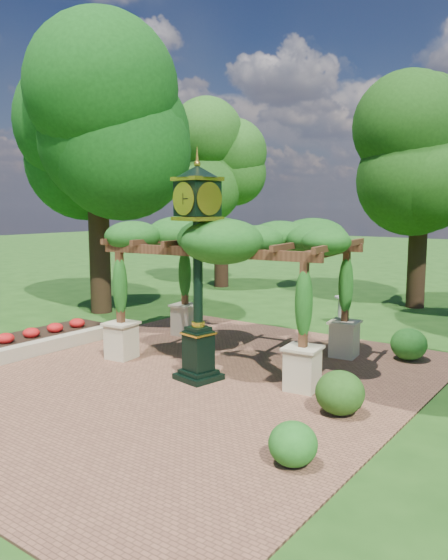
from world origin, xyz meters
The scene contains 13 objects.
ground centered at (0.00, 0.00, 0.00)m, with size 120.00×120.00×0.00m, color #1E4714.
brick_plaza centered at (0.00, 1.00, 0.02)m, with size 10.00×12.00×0.04m, color brown.
border_wall centered at (-4.60, 0.50, 0.20)m, with size 0.35×5.00×0.40m, color #C6B793.
flower_bed centered at (-5.50, 0.50, 0.18)m, with size 1.50×5.00×0.36m, color red.
pedestal_clock centered at (0.26, 1.14, 2.99)m, with size 1.14×1.14×5.00m.
pergola centered at (-0.16, 3.14, 3.04)m, with size 6.30×4.39×3.71m.
sundial centered at (0.44, 8.67, 0.44)m, with size 0.66×0.66×0.99m.
shrub_front centered at (4.12, -1.28, 0.39)m, with size 0.77×0.77×0.70m, color #20631C.
shrub_mid centered at (3.81, 1.10, 0.47)m, with size 0.95×0.95×0.86m, color #224B15.
shrub_back centered at (3.67, 5.65, 0.46)m, with size 0.93×0.93×0.84m, color #266B1F.
tree_west_near centered at (-7.93, 5.34, 6.75)m, with size 4.89×4.89×9.84m.
tree_west_far centered at (-8.20, 13.38, 5.98)m, with size 3.48×3.48×8.79m.
tree_north centered at (1.41, 13.46, 5.77)m, with size 4.51×4.51×8.40m.
Camera 1 is at (8.03, -8.37, 4.06)m, focal length 35.00 mm.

